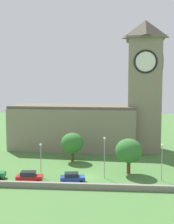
{
  "coord_description": "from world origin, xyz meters",
  "views": [
    {
      "loc": [
        4.06,
        -50.56,
        16.77
      ],
      "look_at": [
        -0.73,
        8.79,
        11.01
      ],
      "focal_mm": 46.3,
      "sensor_mm": 36.0,
      "label": 1
    }
  ],
  "objects_px": {
    "streetlamp_west_mid": "(41,154)",
    "car_red": "(29,177)",
    "streetlamp_central": "(104,151)",
    "church": "(96,114)",
    "streetlamp_east_mid": "(162,156)",
    "tree_riverside_west": "(129,151)",
    "tree_riverside_east": "(72,143)",
    "car_blue": "(72,178)"
  },
  "relations": [
    {
      "from": "tree_riverside_west",
      "to": "church",
      "type": "bearing_deg",
      "value": 109.28
    },
    {
      "from": "church",
      "to": "streetlamp_east_mid",
      "type": "height_order",
      "value": "church"
    },
    {
      "from": "church",
      "to": "streetlamp_central",
      "type": "relative_size",
      "value": 5.28
    },
    {
      "from": "streetlamp_central",
      "to": "streetlamp_east_mid",
      "type": "relative_size",
      "value": 1.14
    },
    {
      "from": "car_red",
      "to": "streetlamp_central",
      "type": "distance_m",
      "value": 13.77
    },
    {
      "from": "streetlamp_west_mid",
      "to": "tree_riverside_west",
      "type": "bearing_deg",
      "value": 11.26
    },
    {
      "from": "car_red",
      "to": "streetlamp_east_mid",
      "type": "bearing_deg",
      "value": 6.78
    },
    {
      "from": "streetlamp_west_mid",
      "to": "car_red",
      "type": "bearing_deg",
      "value": -113.56
    },
    {
      "from": "streetlamp_west_mid",
      "to": "streetlamp_east_mid",
      "type": "relative_size",
      "value": 0.95
    },
    {
      "from": "car_blue",
      "to": "streetlamp_east_mid",
      "type": "height_order",
      "value": "streetlamp_east_mid"
    },
    {
      "from": "streetlamp_central",
      "to": "tree_riverside_east",
      "type": "distance_m",
      "value": 12.91
    },
    {
      "from": "church",
      "to": "streetlamp_east_mid",
      "type": "xyz_separation_m",
      "value": [
        12.7,
        -24.13,
        -4.73
      ]
    },
    {
      "from": "church",
      "to": "tree_riverside_west",
      "type": "bearing_deg",
      "value": -70.72
    },
    {
      "from": "streetlamp_central",
      "to": "tree_riverside_east",
      "type": "xyz_separation_m",
      "value": [
        -7.19,
        10.68,
        -0.86
      ]
    },
    {
      "from": "tree_riverside_west",
      "to": "streetlamp_central",
      "type": "bearing_deg",
      "value": -148.51
    },
    {
      "from": "car_red",
      "to": "streetlamp_central",
      "type": "height_order",
      "value": "streetlamp_central"
    },
    {
      "from": "church",
      "to": "car_blue",
      "type": "bearing_deg",
      "value": -95.75
    },
    {
      "from": "church",
      "to": "streetlamp_central",
      "type": "xyz_separation_m",
      "value": [
        2.74,
        -23.38,
        -4.22
      ]
    },
    {
      "from": "streetlamp_west_mid",
      "to": "streetlamp_central",
      "type": "bearing_deg",
      "value": 2.12
    },
    {
      "from": "tree_riverside_west",
      "to": "car_red",
      "type": "bearing_deg",
      "value": -160.24
    },
    {
      "from": "streetlamp_west_mid",
      "to": "car_blue",
      "type": "bearing_deg",
      "value": -22.47
    },
    {
      "from": "church",
      "to": "car_red",
      "type": "distance_m",
      "value": 29.77
    },
    {
      "from": "tree_riverside_east",
      "to": "streetlamp_central",
      "type": "bearing_deg",
      "value": -56.07
    },
    {
      "from": "church",
      "to": "streetlamp_central",
      "type": "height_order",
      "value": "church"
    },
    {
      "from": "streetlamp_west_mid",
      "to": "tree_riverside_west",
      "type": "relative_size",
      "value": 0.93
    },
    {
      "from": "car_blue",
      "to": "car_red",
      "type": "bearing_deg",
      "value": -175.93
    },
    {
      "from": "streetlamp_east_mid",
      "to": "tree_riverside_east",
      "type": "relative_size",
      "value": 1.04
    },
    {
      "from": "car_blue",
      "to": "tree_riverside_east",
      "type": "relative_size",
      "value": 0.7
    },
    {
      "from": "car_red",
      "to": "streetlamp_central",
      "type": "bearing_deg",
      "value": 15.12
    },
    {
      "from": "church",
      "to": "car_red",
      "type": "xyz_separation_m",
      "value": [
        -10.0,
        -26.83,
        -8.16
      ]
    },
    {
      "from": "car_blue",
      "to": "streetlamp_west_mid",
      "type": "relative_size",
      "value": 0.71
    },
    {
      "from": "church",
      "to": "tree_riverside_west",
      "type": "xyz_separation_m",
      "value": [
        7.22,
        -20.64,
        -4.74
      ]
    },
    {
      "from": "car_blue",
      "to": "tree_riverside_west",
      "type": "bearing_deg",
      "value": 29.83
    },
    {
      "from": "streetlamp_central",
      "to": "streetlamp_east_mid",
      "type": "xyz_separation_m",
      "value": [
        9.96,
        -0.74,
        -0.51
      ]
    },
    {
      "from": "car_red",
      "to": "car_blue",
      "type": "bearing_deg",
      "value": 4.07
    },
    {
      "from": "tree_riverside_east",
      "to": "streetlamp_east_mid",
      "type": "bearing_deg",
      "value": -33.69
    },
    {
      "from": "car_red",
      "to": "tree_riverside_west",
      "type": "relative_size",
      "value": 0.69
    },
    {
      "from": "streetlamp_west_mid",
      "to": "tree_riverside_east",
      "type": "relative_size",
      "value": 0.99
    },
    {
      "from": "car_red",
      "to": "streetlamp_east_mid",
      "type": "distance_m",
      "value": 23.11
    },
    {
      "from": "streetlamp_east_mid",
      "to": "church",
      "type": "bearing_deg",
      "value": 117.76
    },
    {
      "from": "car_red",
      "to": "streetlamp_west_mid",
      "type": "height_order",
      "value": "streetlamp_west_mid"
    },
    {
      "from": "streetlamp_central",
      "to": "car_red",
      "type": "bearing_deg",
      "value": -164.88
    }
  ]
}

